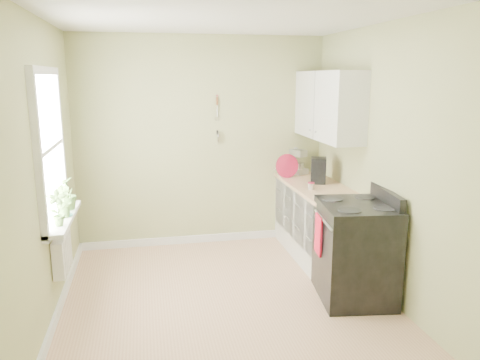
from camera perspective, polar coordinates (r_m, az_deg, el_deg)
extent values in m
cube|color=tan|center=(4.77, -1.58, -14.88)|extent=(3.20, 3.60, 0.02)
cube|color=white|center=(4.27, -1.82, 19.57)|extent=(3.20, 3.60, 0.02)
cube|color=tan|center=(6.09, -4.66, 4.58)|extent=(3.20, 0.02, 2.70)
cube|color=tan|center=(4.35, -23.09, 0.43)|extent=(0.02, 3.60, 2.70)
cube|color=tan|center=(4.86, 17.37, 2.04)|extent=(0.02, 3.60, 2.70)
cube|color=white|center=(5.83, 9.36, -5.14)|extent=(0.60, 1.60, 0.87)
cube|color=#E6B98C|center=(5.70, 9.42, -0.79)|extent=(0.64, 1.60, 0.04)
cube|color=white|center=(5.71, 10.69, 8.93)|extent=(0.35, 1.40, 0.80)
cube|color=white|center=(4.60, -22.35, 3.64)|extent=(0.02, 1.00, 1.30)
cube|color=white|center=(4.55, -22.82, 12.20)|extent=(0.06, 1.14, 0.07)
cube|color=white|center=(4.74, -21.43, -4.55)|extent=(0.06, 1.14, 0.07)
cube|color=white|center=(4.60, -22.10, 3.65)|extent=(0.04, 1.00, 0.04)
cube|color=white|center=(4.72, -20.72, -4.36)|extent=(0.18, 1.14, 0.04)
cube|color=white|center=(4.78, -20.87, -8.33)|extent=(0.12, 0.50, 0.35)
cylinder|color=#E6B98C|center=(6.03, -2.81, 9.59)|extent=(0.02, 0.02, 0.10)
cylinder|color=silver|center=(6.04, -2.80, 8.46)|extent=(0.01, 0.01, 0.16)
cylinder|color=silver|center=(6.07, -2.76, 5.26)|extent=(0.01, 0.14, 0.14)
cube|color=black|center=(4.84, 13.84, -8.60)|extent=(0.78, 0.88, 0.94)
cube|color=black|center=(4.69, 14.14, -3.04)|extent=(0.78, 0.88, 0.03)
cube|color=black|center=(4.81, 17.46, -1.99)|extent=(0.17, 0.80, 0.15)
cylinder|color=#B2B2B7|center=(4.58, 10.09, -4.76)|extent=(0.11, 0.65, 0.02)
cube|color=red|center=(4.74, 9.54, -6.58)|extent=(0.05, 0.23, 0.40)
cube|color=#B2B2B7|center=(6.35, 6.97, 1.15)|extent=(0.27, 0.32, 0.07)
cube|color=#B2B2B7|center=(6.43, 6.68, 2.44)|extent=(0.13, 0.11, 0.20)
cube|color=#B2B2B7|center=(6.32, 6.98, 3.32)|extent=(0.22, 0.29, 0.09)
sphere|color=#B2B2B7|center=(6.41, 6.71, 3.69)|extent=(0.11, 0.11, 0.11)
cylinder|color=silver|center=(6.29, 7.14, 1.53)|extent=(0.15, 0.15, 0.12)
cylinder|color=silver|center=(6.23, 5.17, 1.32)|extent=(0.10, 0.10, 0.14)
cone|color=silver|center=(6.22, 5.19, 2.14)|extent=(0.10, 0.10, 0.04)
cylinder|color=silver|center=(6.21, 4.50, 1.51)|extent=(0.10, 0.01, 0.08)
cube|color=black|center=(5.77, 9.54, 1.16)|extent=(0.24, 0.25, 0.31)
cylinder|color=black|center=(5.78, 9.25, 0.23)|extent=(0.10, 0.10, 0.11)
cylinder|color=#B6193B|center=(6.02, 5.75, 1.72)|extent=(0.31, 0.10, 0.31)
cylinder|color=#A59684|center=(5.46, 8.67, -0.76)|extent=(0.07, 0.07, 0.07)
cylinder|color=#B6193B|center=(5.45, 8.68, -0.35)|extent=(0.07, 0.07, 0.01)
imported|color=#4E7834|center=(4.38, -21.38, -3.21)|extent=(0.20, 0.16, 0.32)
imported|color=#4E7834|center=(4.66, -20.81, -2.44)|extent=(0.21, 0.21, 0.30)
imported|color=#4E7834|center=(4.90, -20.37, -1.52)|extent=(0.19, 0.19, 0.33)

